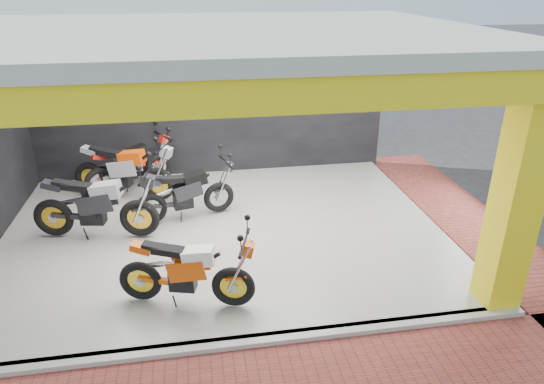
{
  "coord_description": "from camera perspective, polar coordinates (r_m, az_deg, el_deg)",
  "views": [
    {
      "loc": [
        -0.44,
        -5.98,
        4.43
      ],
      "look_at": [
        0.87,
        1.8,
        0.9
      ],
      "focal_mm": 32.0,
      "sensor_mm": 36.0,
      "label": 1
    }
  ],
  "objects": [
    {
      "name": "ground",
      "position": [
        7.46,
        -4.4,
        -12.44
      ],
      "size": [
        80.0,
        80.0,
        0.0
      ],
      "primitive_type": "plane",
      "color": "#2D2D30",
      "rests_on": "ground"
    },
    {
      "name": "showroom_floor",
      "position": [
        9.12,
        -5.63,
        -4.76
      ],
      "size": [
        8.0,
        6.0,
        0.1
      ],
      "primitive_type": "cube",
      "color": "silver",
      "rests_on": "ground"
    },
    {
      "name": "showroom_ceiling",
      "position": [
        8.04,
        -6.7,
        18.01
      ],
      "size": [
        8.4,
        6.4,
        0.2
      ],
      "primitive_type": "cube",
      "color": "beige",
      "rests_on": "corner_column"
    },
    {
      "name": "back_wall",
      "position": [
        11.41,
        -7.2,
        10.32
      ],
      "size": [
        8.2,
        0.2,
        3.5
      ],
      "primitive_type": "cube",
      "color": "black",
      "rests_on": "ground"
    },
    {
      "name": "corner_column",
      "position": [
        7.22,
        26.87,
        -0.45
      ],
      "size": [
        0.5,
        0.5,
        3.5
      ],
      "primitive_type": "cube",
      "color": "yellow",
      "rests_on": "ground"
    },
    {
      "name": "header_beam_front",
      "position": [
        5.13,
        -4.48,
        11.28
      ],
      "size": [
        8.4,
        0.3,
        0.4
      ],
      "primitive_type": "cube",
      "color": "yellow",
      "rests_on": "corner_column"
    },
    {
      "name": "header_beam_right",
      "position": [
        9.2,
        20.15,
        15.65
      ],
      "size": [
        0.3,
        6.4,
        0.4
      ],
      "primitive_type": "cube",
      "color": "yellow",
      "rests_on": "corner_column"
    },
    {
      "name": "floor_kerb",
      "position": [
        6.63,
        -3.52,
        -17.29
      ],
      "size": [
        8.0,
        0.2,
        0.1
      ],
      "primitive_type": "cube",
      "color": "silver",
      "rests_on": "ground"
    },
    {
      "name": "paver_right",
      "position": [
        10.52,
        21.44,
        -2.51
      ],
      "size": [
        1.4,
        7.0,
        0.03
      ],
      "primitive_type": "cube",
      "color": "brown",
      "rests_on": "ground"
    },
    {
      "name": "moto_hero",
      "position": [
        6.79,
        -4.65,
        -8.96
      ],
      "size": [
        2.21,
        1.31,
        1.27
      ],
      "primitive_type": null,
      "rotation": [
        0.0,
        0.0,
        -0.27
      ],
      "color": "#E34D09",
      "rests_on": "showroom_floor"
    },
    {
      "name": "moto_row_a",
      "position": [
        8.82,
        -15.56,
        -0.98
      ],
      "size": [
        2.5,
        1.29,
        1.45
      ],
      "primitive_type": null,
      "rotation": [
        0.0,
        0.0,
        -0.18
      ],
      "color": "black",
      "rests_on": "showroom_floor"
    },
    {
      "name": "moto_row_b",
      "position": [
        9.51,
        -6.35,
        1.04
      ],
      "size": [
        2.19,
        1.25,
        1.26
      ],
      "primitive_type": null,
      "rotation": [
        0.0,
        0.0,
        0.25
      ],
      "color": "black",
      "rests_on": "showroom_floor"
    },
    {
      "name": "moto_row_c",
      "position": [
        10.2,
        -13.4,
        2.73
      ],
      "size": [
        2.54,
        1.68,
        1.45
      ],
      "primitive_type": null,
      "rotation": [
        0.0,
        0.0,
        -0.37
      ],
      "color": "#AAADB2",
      "rests_on": "showroom_floor"
    },
    {
      "name": "moto_row_d",
      "position": [
        11.23,
        -13.38,
        4.25
      ],
      "size": [
        2.22,
        1.69,
        1.29
      ],
      "primitive_type": null,
      "rotation": [
        0.0,
        0.0,
        0.49
      ],
      "color": "red",
      "rests_on": "showroom_floor"
    }
  ]
}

